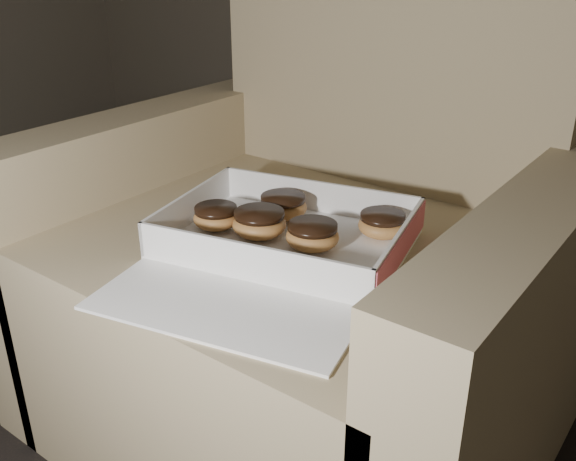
# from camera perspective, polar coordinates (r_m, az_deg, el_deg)

# --- Properties ---
(armchair) EXTENTS (0.95, 0.80, 0.99)m
(armchair) POSITION_cam_1_polar(r_m,az_deg,el_deg) (1.25, 1.88, -4.41)
(armchair) COLOR #8F7B5B
(armchair) RESTS_ON floor
(bakery_box) EXTENTS (0.48, 0.53, 0.07)m
(bakery_box) POSITION_cam_1_polar(r_m,az_deg,el_deg) (1.05, -0.76, -1.62)
(bakery_box) COLOR white
(bakery_box) RESTS_ON armchair
(donut_a) EXTENTS (0.08, 0.08, 0.04)m
(donut_a) POSITION_cam_1_polar(r_m,az_deg,el_deg) (1.13, -6.42, 1.24)
(donut_a) COLOR #C68D45
(donut_a) RESTS_ON bakery_box
(donut_b) EXTENTS (0.09, 0.09, 0.05)m
(donut_b) POSITION_cam_1_polar(r_m,az_deg,el_deg) (1.09, -2.56, 0.69)
(donut_b) COLOR #C68D45
(donut_b) RESTS_ON bakery_box
(donut_c) EXTENTS (0.09, 0.09, 0.04)m
(donut_c) POSITION_cam_1_polar(r_m,az_deg,el_deg) (1.17, -0.44, 2.19)
(donut_c) COLOR #C68D45
(donut_c) RESTS_ON bakery_box
(donut_d) EXTENTS (0.08, 0.08, 0.04)m
(donut_d) POSITION_cam_1_polar(r_m,az_deg,el_deg) (1.11, 8.38, 0.57)
(donut_d) COLOR #C68D45
(donut_d) RESTS_ON bakery_box
(donut_e) EXTENTS (0.09, 0.09, 0.04)m
(donut_e) POSITION_cam_1_polar(r_m,az_deg,el_deg) (1.05, 2.19, -0.42)
(donut_e) COLOR #C68D45
(donut_e) RESTS_ON bakery_box
(crumb_a) EXTENTS (0.01, 0.01, 0.00)m
(crumb_a) POSITION_cam_1_polar(r_m,az_deg,el_deg) (1.02, 0.53, -2.48)
(crumb_a) COLOR black
(crumb_a) RESTS_ON bakery_box
(crumb_b) EXTENTS (0.01, 0.01, 0.00)m
(crumb_b) POSITION_cam_1_polar(r_m,az_deg,el_deg) (0.96, 4.53, -4.56)
(crumb_b) COLOR black
(crumb_b) RESTS_ON bakery_box
(crumb_c) EXTENTS (0.01, 0.01, 0.00)m
(crumb_c) POSITION_cam_1_polar(r_m,az_deg,el_deg) (1.05, 2.20, -1.65)
(crumb_c) COLOR black
(crumb_c) RESTS_ON bakery_box
(crumb_d) EXTENTS (0.01, 0.01, 0.00)m
(crumb_d) POSITION_cam_1_polar(r_m,az_deg,el_deg) (1.03, 0.02, -2.25)
(crumb_d) COLOR black
(crumb_d) RESTS_ON bakery_box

